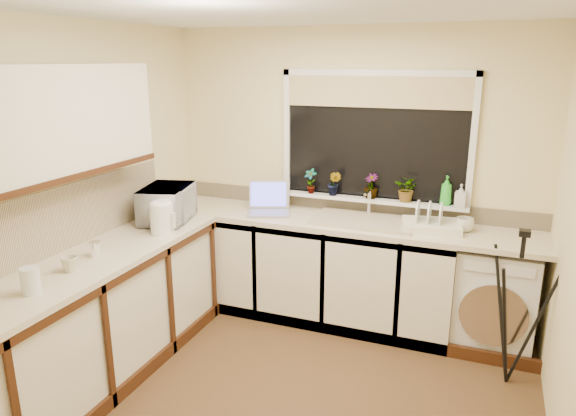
{
  "coord_description": "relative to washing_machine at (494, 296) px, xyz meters",
  "views": [
    {
      "loc": [
        1.11,
        -2.84,
        2.17
      ],
      "look_at": [
        -0.21,
        0.55,
        1.15
      ],
      "focal_mm": 32.85,
      "sensor_mm": 36.0,
      "label": 1
    }
  ],
  "objects": [
    {
      "name": "floor",
      "position": [
        -1.24,
        -1.23,
        -0.41
      ],
      "size": [
        3.2,
        3.2,
        0.0
      ],
      "primitive_type": "plane",
      "color": "brown",
      "rests_on": "ground"
    },
    {
      "name": "plant_c",
      "position": [
        -1.04,
        0.19,
        0.75
      ],
      "size": [
        0.15,
        0.15,
        0.21
      ],
      "primitive_type": "imported",
      "rotation": [
        0.0,
        0.0,
        -0.41
      ],
      "color": "#999999",
      "rests_on": "windowsill"
    },
    {
      "name": "worktop_back",
      "position": [
        -1.24,
        -0.03,
        0.47
      ],
      "size": [
        3.2,
        0.6,
        0.04
      ],
      "primitive_type": "cube",
      "color": "beige",
      "rests_on": "base_cabinet_back"
    },
    {
      "name": "window_blind",
      "position": [
        -1.04,
        0.23,
        1.52
      ],
      "size": [
        1.5,
        0.02,
        0.25
      ],
      "primitive_type": "cube",
      "color": "tan",
      "rests_on": "wall_back"
    },
    {
      "name": "wall_back",
      "position": [
        -1.24,
        0.27,
        0.82
      ],
      "size": [
        3.2,
        0.0,
        3.2
      ],
      "primitive_type": "plane",
      "rotation": [
        1.57,
        0.0,
        0.0
      ],
      "color": "beige",
      "rests_on": "ground"
    },
    {
      "name": "wall_front",
      "position": [
        -1.24,
        -2.73,
        0.82
      ],
      "size": [
        3.2,
        0.0,
        3.2
      ],
      "primitive_type": "plane",
      "rotation": [
        -1.57,
        0.0,
        0.0
      ],
      "color": "beige",
      "rests_on": "ground"
    },
    {
      "name": "dish_rack",
      "position": [
        -0.51,
        -0.04,
        0.52
      ],
      "size": [
        0.49,
        0.4,
        0.07
      ],
      "primitive_type": "cube",
      "rotation": [
        0.0,
        0.0,
        0.19
      ],
      "color": "#ECE8CC",
      "rests_on": "worktop_back"
    },
    {
      "name": "worktop_left",
      "position": [
        -2.54,
        -1.53,
        0.47
      ],
      "size": [
        0.6,
        2.4,
        0.04
      ],
      "primitive_type": "cube",
      "color": "beige",
      "rests_on": "base_cabinet_left"
    },
    {
      "name": "wall_left",
      "position": [
        -2.84,
        -1.23,
        0.82
      ],
      "size": [
        0.0,
        3.0,
        3.0
      ],
      "primitive_type": "plane",
      "rotation": [
        1.57,
        0.0,
        1.57
      ],
      "color": "beige",
      "rests_on": "ground"
    },
    {
      "name": "washing_machine",
      "position": [
        0.0,
        0.0,
        0.0
      ],
      "size": [
        0.58,
        0.56,
        0.82
      ],
      "primitive_type": "cube",
      "rotation": [
        0.0,
        0.0,
        -0.0
      ],
      "color": "silver",
      "rests_on": "floor"
    },
    {
      "name": "glass_jug",
      "position": [
        -2.48,
        -2.04,
        0.57
      ],
      "size": [
        0.11,
        0.11,
        0.15
      ],
      "primitive_type": "cylinder",
      "color": "silver",
      "rests_on": "worktop_left"
    },
    {
      "name": "plant_b",
      "position": [
        -1.36,
        0.17,
        0.75
      ],
      "size": [
        0.13,
        0.11,
        0.21
      ],
      "primitive_type": "imported",
      "rotation": [
        0.0,
        0.0,
        -0.14
      ],
      "color": "#999999",
      "rests_on": "windowsill"
    },
    {
      "name": "soap_bottle_green",
      "position": [
        -0.43,
        0.2,
        0.76
      ],
      "size": [
        0.11,
        0.11,
        0.24
      ],
      "primitive_type": "imported",
      "rotation": [
        0.0,
        0.0,
        0.29
      ],
      "color": "green",
      "rests_on": "windowsill"
    },
    {
      "name": "base_cabinet_left",
      "position": [
        -2.54,
        -1.53,
        0.02
      ],
      "size": [
        0.54,
        2.4,
        0.86
      ],
      "primitive_type": "cube",
      "color": "silver",
      "rests_on": "floor"
    },
    {
      "name": "windowsill",
      "position": [
        -1.04,
        0.2,
        0.63
      ],
      "size": [
        1.6,
        0.14,
        0.03
      ],
      "primitive_type": "cube",
      "color": "white",
      "rests_on": "wall_back"
    },
    {
      "name": "steel_jar",
      "position": [
        -2.54,
        -1.44,
        0.54
      ],
      "size": [
        0.08,
        0.08,
        0.1
      ],
      "primitive_type": "cylinder",
      "color": "white",
      "rests_on": "worktop_left"
    },
    {
      "name": "base_cabinet_back",
      "position": [
        -1.57,
        -0.03,
        0.02
      ],
      "size": [
        2.55,
        0.6,
        0.86
      ],
      "primitive_type": "cube",
      "color": "silver",
      "rests_on": "floor"
    },
    {
      "name": "kettle",
      "position": [
        -2.4,
        -0.86,
        0.61
      ],
      "size": [
        0.18,
        0.18,
        0.23
      ],
      "primitive_type": "cylinder",
      "color": "white",
      "rests_on": "worktop_left"
    },
    {
      "name": "plant_d",
      "position": [
        -0.74,
        0.19,
        0.75
      ],
      "size": [
        0.23,
        0.21,
        0.21
      ],
      "primitive_type": "imported",
      "rotation": [
        0.0,
        0.0,
        -0.28
      ],
      "color": "#999999",
      "rests_on": "windowsill"
    },
    {
      "name": "laptop",
      "position": [
        -1.88,
        -0.03,
        0.56
      ],
      "size": [
        0.45,
        0.43,
        0.26
      ],
      "rotation": [
        0.0,
        0.0,
        0.36
      ],
      "color": "gray",
      "rests_on": "worktop_back"
    },
    {
      "name": "upper_cabinet",
      "position": [
        -2.68,
        -1.68,
        1.39
      ],
      "size": [
        0.28,
        1.9,
        0.7
      ],
      "primitive_type": "cube",
      "color": "silver",
      "rests_on": "wall_left"
    },
    {
      "name": "cup_back",
      "position": [
        -0.27,
        0.02,
        0.55
      ],
      "size": [
        0.18,
        0.18,
        0.11
      ],
      "primitive_type": "imported",
      "rotation": [
        0.0,
        0.0,
        0.38
      ],
      "color": "beige",
      "rests_on": "worktop_back"
    },
    {
      "name": "splashback_back",
      "position": [
        -1.24,
        0.26,
        0.56
      ],
      "size": [
        3.2,
        0.02,
        0.14
      ],
      "primitive_type": "cube",
      "color": "beige",
      "rests_on": "wall_back"
    },
    {
      "name": "cup_left",
      "position": [
        -2.51,
        -1.71,
        0.54
      ],
      "size": [
        0.11,
        0.11,
        0.1
      ],
      "primitive_type": "imported",
      "rotation": [
        0.0,
        0.0,
        -0.04
      ],
      "color": "beige",
      "rests_on": "worktop_left"
    },
    {
      "name": "tripod",
      "position": [
        0.12,
        -0.51,
        0.15
      ],
      "size": [
        0.6,
        0.6,
        1.12
      ],
      "primitive_type": null,
      "rotation": [
        0.0,
        0.0,
        0.11
      ],
      "color": "black",
      "rests_on": "floor"
    },
    {
      "name": "faucet",
      "position": [
        -1.04,
        0.15,
        0.61
      ],
      "size": [
        0.03,
        0.03,
        0.24
      ],
      "primitive_type": "cylinder",
      "color": "silver",
      "rests_on": "worktop_back"
    },
    {
      "name": "soap_bottle_clear",
      "position": [
        -0.32,
        0.17,
        0.73
      ],
      "size": [
        0.09,
        0.09,
        0.19
      ],
      "primitive_type": "imported",
      "rotation": [
        0.0,
        0.0,
        -0.03
      ],
      "color": "#999999",
      "rests_on": "windowsill"
    },
    {
      "name": "microwave",
      "position": [
        -2.56,
        -0.56,
        0.63
      ],
      "size": [
        0.46,
        0.58,
        0.28
      ],
      "primitive_type": "imported",
      "rotation": [
        0.0,
        0.0,
        1.82
      ],
      "color": "white",
      "rests_on": "worktop_left"
    },
    {
      "name": "sink",
      "position": [
        -1.04,
        -0.03,
        0.5
      ],
      "size": [
        0.82,
        0.46,
        0.03
      ],
      "primitive_type": "cube",
      "color": "tan",
      "rests_on": "worktop_back"
    },
    {
      "name": "splashback_left",
      "position": [
        -2.83,
        -1.53,
        0.72
      ],
      "size": [
        0.02,
        2.4,
        0.45
      ],
      "primitive_type": "cube",
      "color": "beige",
      "rests_on": "wall_left"
    },
    {
      "name": "window_glass",
      "position": [
        -1.04,
        0.26,
        1.14
      ],
      "size": [
        1.5,
        0.02,
        1.0
      ],
      "primitive_type": "cube",
      "color": "black",
      "rests_on": "wall_back"
    },
    {
      "name": "plant_a",
      "position": [
        -1.57,
        0.17,
        0.75
      ],
      "size": [
        0.13,
        0.1,
        0.22
      ],
      "primitive_type": "imported",
      "rotation": [
        0.0,
        0.0,
        -0.26
      ],
      "color": "#999999",
      "rests_on": "windowsill"
    },
    {
      "name": "ceiling",
      "position": [
        -1.24,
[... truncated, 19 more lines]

